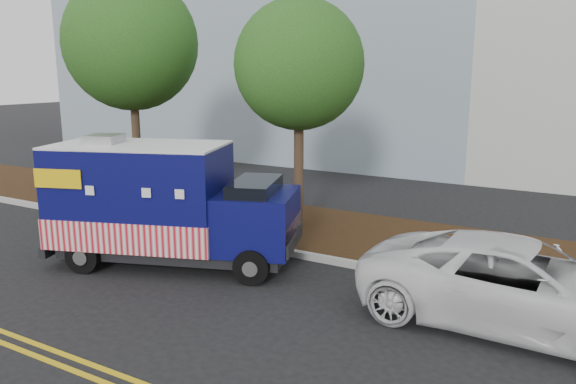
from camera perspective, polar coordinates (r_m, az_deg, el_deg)
The scene contains 10 objects.
ground at distance 12.45m, azimuth -4.68°, elevation -7.96°, with size 120.00×120.00×0.00m, color black.
curb at distance 13.54m, azimuth -1.29°, elevation -5.91°, with size 120.00×0.18×0.15m, color #9E9E99.
mulch_strip at distance 15.29m, azimuth 2.82°, elevation -3.77°, with size 120.00×4.00×0.15m, color black.
centerline_near at distance 9.47m, azimuth -20.81°, elevation -15.54°, with size 120.00×0.10×0.01m, color gold.
centerline_far at distance 9.34m, azimuth -22.03°, elevation -16.06°, with size 120.00×0.10×0.01m, color gold.
tree_a at distance 18.16m, azimuth -15.66°, elevation 14.33°, with size 4.05×4.05×7.12m.
tree_b at distance 14.89m, azimuth 1.13°, elevation 12.77°, with size 3.40×3.40×6.14m.
sign_post at distance 16.29m, azimuth -13.57°, elevation 0.97°, with size 0.06×0.06×2.40m, color #473828.
food_truck at distance 12.83m, azimuth -12.68°, elevation -1.48°, with size 5.83×3.70×2.90m.
white_car at distance 10.39m, azimuth 22.57°, elevation -8.72°, with size 2.47×5.36×1.49m, color white.
Camera 1 is at (6.72, -9.56, 4.30)m, focal length 35.00 mm.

